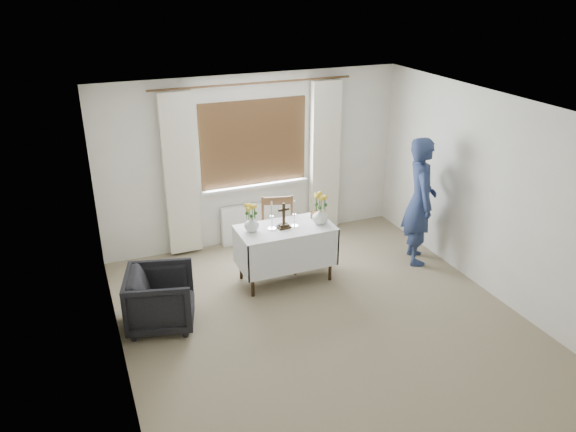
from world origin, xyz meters
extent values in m
plane|color=#9B8C6B|center=(0.00, 0.00, 0.00)|extent=(5.00, 5.00, 0.00)
cube|color=white|center=(-0.04, 1.15, 0.38)|extent=(1.24, 0.64, 0.76)
imported|color=black|center=(-1.75, 0.73, 0.34)|extent=(0.91, 0.90, 0.69)
imported|color=navy|center=(1.87, 0.99, 0.90)|extent=(0.64, 0.77, 1.79)
cube|color=white|center=(0.00, 2.42, 0.30)|extent=(1.10, 0.10, 0.60)
imported|color=silver|center=(-0.48, 1.21, 0.86)|extent=(0.23, 0.23, 0.20)
imported|color=silver|center=(0.42, 1.10, 0.87)|extent=(0.22, 0.22, 0.22)
cylinder|color=brown|center=(0.47, 1.28, 0.80)|extent=(0.21, 0.21, 0.07)
camera|label=1|loc=(-2.47, -4.91, 3.77)|focal=35.00mm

